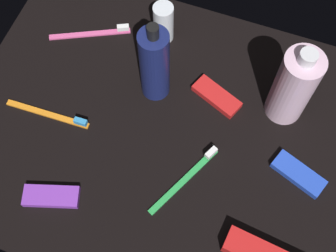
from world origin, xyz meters
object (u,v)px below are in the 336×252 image
(bodywash_bottle, at_px, (293,86))
(deodorant_stick, at_px, (163,23))
(lotion_bottle, at_px, (155,64))
(toothbrush_orange, at_px, (52,115))
(snack_bar_red, at_px, (217,96))
(snack_bar_blue, at_px, (299,173))
(toothbrush_green, at_px, (188,176))
(toothbrush_pink, at_px, (95,33))
(snack_bar_purple, at_px, (51,196))

(bodywash_bottle, height_order, deodorant_stick, bodywash_bottle)
(lotion_bottle, height_order, toothbrush_orange, lotion_bottle)
(lotion_bottle, height_order, snack_bar_red, lotion_bottle)
(snack_bar_red, distance_m, snack_bar_blue, 0.22)
(lotion_bottle, relative_size, toothbrush_green, 1.26)
(lotion_bottle, relative_size, toothbrush_pink, 1.26)
(deodorant_stick, distance_m, snack_bar_purple, 0.43)
(lotion_bottle, bearing_deg, toothbrush_pink, 154.56)
(lotion_bottle, relative_size, deodorant_stick, 2.16)
(deodorant_stick, bearing_deg, snack_bar_purple, -99.67)
(bodywash_bottle, bearing_deg, snack_bar_blue, -64.15)
(bodywash_bottle, height_order, toothbrush_pink, bodywash_bottle)
(bodywash_bottle, bearing_deg, toothbrush_green, -123.18)
(toothbrush_pink, distance_m, snack_bar_blue, 0.53)
(deodorant_stick, distance_m, toothbrush_pink, 0.16)
(snack_bar_purple, bearing_deg, snack_bar_blue, 7.80)
(toothbrush_orange, bearing_deg, lotion_bottle, 37.09)
(bodywash_bottle, distance_m, snack_bar_purple, 0.50)
(bodywash_bottle, distance_m, snack_bar_red, 0.16)
(toothbrush_pink, bearing_deg, deodorant_stick, 17.60)
(toothbrush_orange, height_order, snack_bar_blue, toothbrush_orange)
(snack_bar_purple, bearing_deg, deodorant_stick, 62.58)
(snack_bar_red, relative_size, snack_bar_blue, 1.00)
(snack_bar_purple, distance_m, snack_bar_red, 0.38)
(deodorant_stick, bearing_deg, snack_bar_blue, -31.05)
(toothbrush_green, height_order, snack_bar_purple, toothbrush_green)
(toothbrush_pink, bearing_deg, snack_bar_blue, -18.49)
(snack_bar_purple, distance_m, snack_bar_blue, 0.47)
(deodorant_stick, xyz_separation_m, toothbrush_orange, (-0.14, -0.26, -0.04))
(toothbrush_green, xyz_separation_m, snack_bar_blue, (0.20, 0.08, 0.00))
(toothbrush_green, bearing_deg, toothbrush_pink, 140.96)
(snack_bar_purple, xyz_separation_m, snack_bar_blue, (0.43, 0.20, 0.00))
(lotion_bottle, height_order, toothbrush_green, lotion_bottle)
(bodywash_bottle, relative_size, toothbrush_orange, 1.11)
(toothbrush_orange, distance_m, snack_bar_blue, 0.50)
(toothbrush_pink, relative_size, snack_bar_purple, 1.61)
(lotion_bottle, xyz_separation_m, snack_bar_blue, (0.32, -0.08, -0.09))
(toothbrush_green, relative_size, snack_bar_purple, 1.61)
(snack_bar_red, bearing_deg, bodywash_bottle, 31.93)
(lotion_bottle, distance_m, toothbrush_pink, 0.21)
(lotion_bottle, distance_m, deodorant_stick, 0.14)
(toothbrush_pink, xyz_separation_m, snack_bar_blue, (0.50, -0.17, 0.00))
(toothbrush_orange, relative_size, snack_bar_purple, 1.73)
(snack_bar_blue, bearing_deg, snack_bar_red, 172.14)
(toothbrush_green, xyz_separation_m, snack_bar_red, (-0.00, 0.18, 0.00))
(bodywash_bottle, distance_m, toothbrush_orange, 0.48)
(lotion_bottle, bearing_deg, toothbrush_orange, -142.91)
(snack_bar_purple, bearing_deg, toothbrush_orange, 97.68)
(lotion_bottle, bearing_deg, deodorant_stick, 103.04)
(deodorant_stick, bearing_deg, lotion_bottle, -76.96)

